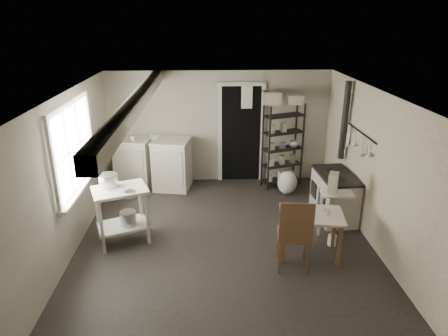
{
  "coord_description": "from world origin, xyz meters",
  "views": [
    {
      "loc": [
        -0.26,
        -5.44,
        3.3
      ],
      "look_at": [
        0.0,
        0.3,
        1.1
      ],
      "focal_mm": 32.0,
      "sensor_mm": 36.0,
      "label": 1
    }
  ],
  "objects_px": {
    "shelf_rack": "(283,141)",
    "flour_sack": "(287,182)",
    "stove": "(334,194)",
    "chair": "(294,236)",
    "stockpot": "(109,184)",
    "work_table": "(310,232)",
    "base_cabinets": "(154,165)",
    "prep_table": "(123,218)"
  },
  "relations": [
    {
      "from": "shelf_rack",
      "to": "flour_sack",
      "type": "xyz_separation_m",
      "value": [
        0.04,
        -0.45,
        -0.71
      ]
    },
    {
      "from": "stove",
      "to": "chair",
      "type": "xyz_separation_m",
      "value": [
        -1.01,
        -1.44,
        0.05
      ]
    },
    {
      "from": "stockpot",
      "to": "flour_sack",
      "type": "bearing_deg",
      "value": 27.27
    },
    {
      "from": "chair",
      "to": "work_table",
      "type": "bearing_deg",
      "value": 49.08
    },
    {
      "from": "stove",
      "to": "work_table",
      "type": "height_order",
      "value": "stove"
    },
    {
      "from": "shelf_rack",
      "to": "flour_sack",
      "type": "bearing_deg",
      "value": -104.64
    },
    {
      "from": "stockpot",
      "to": "stove",
      "type": "relative_size",
      "value": 0.3
    },
    {
      "from": "shelf_rack",
      "to": "stove",
      "type": "relative_size",
      "value": 1.68
    },
    {
      "from": "stockpot",
      "to": "base_cabinets",
      "type": "bearing_deg",
      "value": 79.06
    },
    {
      "from": "chair",
      "to": "flour_sack",
      "type": "xyz_separation_m",
      "value": [
        0.4,
        2.43,
        -0.24
      ]
    },
    {
      "from": "stove",
      "to": "work_table",
      "type": "distance_m",
      "value": 1.37
    },
    {
      "from": "stockpot",
      "to": "work_table",
      "type": "bearing_deg",
      "value": -11.31
    },
    {
      "from": "shelf_rack",
      "to": "stove",
      "type": "bearing_deg",
      "value": -85.87
    },
    {
      "from": "stockpot",
      "to": "flour_sack",
      "type": "xyz_separation_m",
      "value": [
        3.05,
        1.57,
        -0.7
      ]
    },
    {
      "from": "work_table",
      "to": "chair",
      "type": "bearing_deg",
      "value": -137.94
    },
    {
      "from": "work_table",
      "to": "chair",
      "type": "xyz_separation_m",
      "value": [
        -0.3,
        -0.27,
        0.1
      ]
    },
    {
      "from": "shelf_rack",
      "to": "work_table",
      "type": "xyz_separation_m",
      "value": [
        -0.05,
        -2.61,
        -0.57
      ]
    },
    {
      "from": "base_cabinets",
      "to": "flour_sack",
      "type": "xyz_separation_m",
      "value": [
        2.65,
        -0.48,
        -0.22
      ]
    },
    {
      "from": "flour_sack",
      "to": "stockpot",
      "type": "bearing_deg",
      "value": -152.73
    },
    {
      "from": "stockpot",
      "to": "shelf_rack",
      "type": "distance_m",
      "value": 3.62
    },
    {
      "from": "flour_sack",
      "to": "prep_table",
      "type": "bearing_deg",
      "value": -149.96
    },
    {
      "from": "shelf_rack",
      "to": "chair",
      "type": "bearing_deg",
      "value": -117.34
    },
    {
      "from": "stockpot",
      "to": "base_cabinets",
      "type": "height_order",
      "value": "stockpot"
    },
    {
      "from": "stockpot",
      "to": "base_cabinets",
      "type": "distance_m",
      "value": 2.14
    },
    {
      "from": "prep_table",
      "to": "flour_sack",
      "type": "bearing_deg",
      "value": 30.04
    },
    {
      "from": "shelf_rack",
      "to": "work_table",
      "type": "distance_m",
      "value": 2.67
    },
    {
      "from": "stove",
      "to": "work_table",
      "type": "xyz_separation_m",
      "value": [
        -0.71,
        -1.17,
        -0.06
      ]
    },
    {
      "from": "stockpot",
      "to": "flour_sack",
      "type": "relative_size",
      "value": 0.64
    },
    {
      "from": "stockpot",
      "to": "shelf_rack",
      "type": "height_order",
      "value": "shelf_rack"
    },
    {
      "from": "stove",
      "to": "prep_table",
      "type": "bearing_deg",
      "value": -171.83
    },
    {
      "from": "stockpot",
      "to": "shelf_rack",
      "type": "bearing_deg",
      "value": 33.91
    },
    {
      "from": "flour_sack",
      "to": "shelf_rack",
      "type": "bearing_deg",
      "value": 95.74
    },
    {
      "from": "prep_table",
      "to": "work_table",
      "type": "xyz_separation_m",
      "value": [
        2.78,
        -0.5,
        -0.02
      ]
    },
    {
      "from": "stockpot",
      "to": "stove",
      "type": "bearing_deg",
      "value": 8.94
    },
    {
      "from": "stockpot",
      "to": "stove",
      "type": "distance_m",
      "value": 3.74
    },
    {
      "from": "stockpot",
      "to": "chair",
      "type": "relative_size",
      "value": 0.28
    },
    {
      "from": "chair",
      "to": "prep_table",
      "type": "bearing_deg",
      "value": 169.74
    },
    {
      "from": "prep_table",
      "to": "chair",
      "type": "height_order",
      "value": "chair"
    },
    {
      "from": "prep_table",
      "to": "work_table",
      "type": "height_order",
      "value": "prep_table"
    },
    {
      "from": "base_cabinets",
      "to": "chair",
      "type": "relative_size",
      "value": 1.44
    },
    {
      "from": "prep_table",
      "to": "stockpot",
      "type": "distance_m",
      "value": 0.57
    },
    {
      "from": "stockpot",
      "to": "work_table",
      "type": "distance_m",
      "value": 3.06
    }
  ]
}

